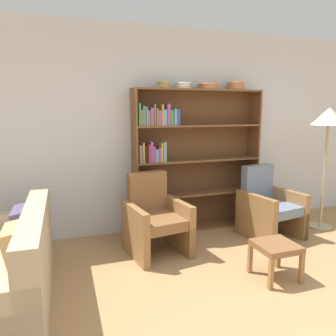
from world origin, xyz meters
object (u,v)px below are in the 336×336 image
(bowl_brass, at_px, (183,85))
(armchair_leather, at_px, (155,219))
(bowl_stoneware, at_px, (164,84))
(bowl_cream, at_px, (209,86))
(bookshelf, at_px, (186,161))
(couch, at_px, (5,272))
(floor_lamp, at_px, (329,122))
(armchair_cushioned, at_px, (268,206))
(bowl_slate, at_px, (236,86))
(footstool, at_px, (276,249))

(bowl_brass, height_order, armchair_leather, bowl_brass)
(bowl_stoneware, xyz_separation_m, bowl_cream, (0.64, 0.00, -0.01))
(bookshelf, relative_size, bowl_stoneware, 11.16)
(bookshelf, bearing_deg, couch, -150.72)
(bowl_brass, bearing_deg, floor_lamp, -16.66)
(bowl_stoneware, relative_size, couch, 0.10)
(bookshelf, distance_m, armchair_cushioned, 1.25)
(bowl_stoneware, distance_m, bowl_cream, 0.64)
(bowl_brass, height_order, couch, bowl_brass)
(bowl_cream, height_order, bowl_slate, bowl_slate)
(couch, relative_size, floor_lamp, 1.04)
(armchair_leather, height_order, floor_lamp, floor_lamp)
(bowl_slate, height_order, couch, bowl_slate)
(bowl_stoneware, height_order, floor_lamp, bowl_stoneware)
(bowl_stoneware, relative_size, footstool, 0.45)
(bookshelf, xyz_separation_m, bowl_brass, (-0.06, -0.02, 1.01))
(bowl_slate, bearing_deg, floor_lamp, -27.10)
(bookshelf, height_order, armchair_leather, bookshelf)
(floor_lamp, height_order, footstool, floor_lamp)
(armchair_leather, xyz_separation_m, armchair_cushioned, (1.57, -0.00, 0.00))
(bookshelf, bearing_deg, footstool, -78.77)
(footstool, bearing_deg, couch, 171.22)
(armchair_cushioned, bearing_deg, floor_lamp, 170.51)
(bowl_stoneware, xyz_separation_m, bowl_brass, (0.26, 0.00, -0.00))
(bowl_stoneware, distance_m, armchair_leather, 1.72)
(bookshelf, height_order, floor_lamp, bookshelf)
(bowl_cream, distance_m, armchair_leather, 1.93)
(bowl_slate, bearing_deg, armchair_cushioned, -70.00)
(bowl_stoneware, xyz_separation_m, armchair_cushioned, (1.27, -0.58, -1.59))
(bowl_cream, xyz_separation_m, couch, (-2.47, -1.19, -1.69))
(bowl_stoneware, bearing_deg, armchair_cushioned, -24.52)
(bowl_brass, distance_m, floor_lamp, 2.06)
(bowl_stoneware, distance_m, couch, 2.77)
(bowl_slate, distance_m, footstool, 2.35)
(bookshelf, xyz_separation_m, footstool, (0.32, -1.59, -0.67))
(armchair_cushioned, relative_size, floor_lamp, 0.54)
(couch, xyz_separation_m, footstool, (2.48, -0.38, 0.01))
(bowl_brass, distance_m, couch, 2.95)
(armchair_cushioned, bearing_deg, bowl_slate, -79.85)
(bowl_brass, relative_size, couch, 0.13)
(armchair_leather, height_order, armchair_cushioned, same)
(bowl_stoneware, bearing_deg, bowl_slate, 0.00)
(bowl_cream, xyz_separation_m, armchair_cushioned, (0.63, -0.58, -1.58))
(bowl_brass, relative_size, footstool, 0.59)
(bowl_stoneware, height_order, bowl_slate, bowl_slate)
(bowl_stoneware, bearing_deg, footstool, -67.76)
(armchair_cushioned, bearing_deg, bowl_cream, -52.29)
(bookshelf, relative_size, bowl_slate, 7.80)
(bowl_slate, xyz_separation_m, armchair_cushioned, (0.21, -0.58, -1.60))
(bowl_stoneware, xyz_separation_m, armchair_leather, (-0.30, -0.58, -1.59))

